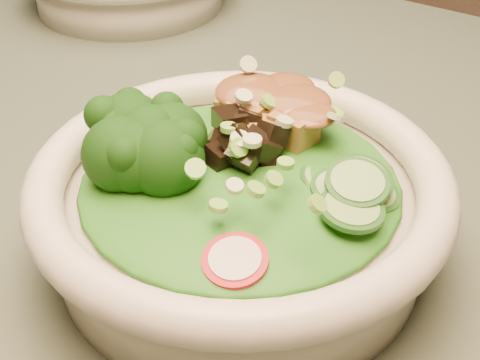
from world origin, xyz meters
The scene contains 10 objects.
dining_table centered at (0.00, 0.00, 0.64)m, with size 1.20×0.80×0.75m.
salad_bowl centered at (-0.03, -0.10, 0.79)m, with size 0.27×0.27×0.07m.
lettuce_bed centered at (-0.03, -0.10, 0.81)m, with size 0.20×0.20×0.02m, color #1D6314.
broccoli_florets centered at (-0.09, -0.12, 0.83)m, with size 0.08×0.07×0.04m, color black, non-canonical shape.
radish_slices centered at (-0.01, -0.16, 0.81)m, with size 0.11×0.04×0.02m, color #B00D1E, non-canonical shape.
cucumber_slices centered at (0.03, -0.08, 0.82)m, with size 0.07×0.07×0.04m, color #86BF6A, non-canonical shape.
mushroom_heap centered at (-0.04, -0.09, 0.82)m, with size 0.07×0.07×0.04m, color black, non-canonical shape.
tofu_cubes centered at (-0.05, -0.04, 0.82)m, with size 0.09×0.06×0.04m, color olive, non-canonical shape.
peanut_sauce centered at (-0.05, -0.04, 0.84)m, with size 0.07×0.06×0.02m, color brown.
scallion_garnish centered at (-0.03, -0.10, 0.83)m, with size 0.19×0.19×0.02m, color #77BE43, non-canonical shape.
Camera 1 is at (0.16, -0.38, 1.06)m, focal length 50.00 mm.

